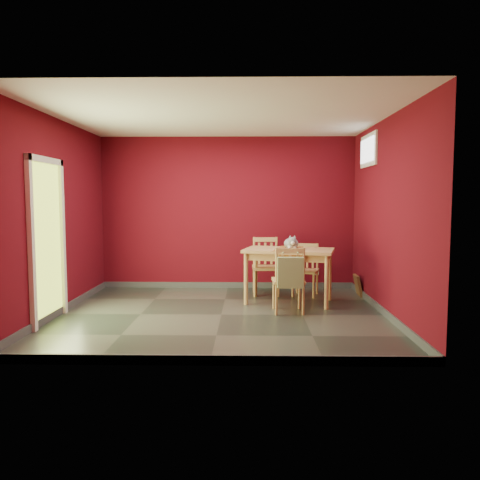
{
  "coord_description": "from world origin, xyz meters",
  "views": [
    {
      "loc": [
        0.38,
        -6.36,
        1.59
      ],
      "look_at": [
        0.25,
        0.45,
        1.0
      ],
      "focal_mm": 35.0,
      "sensor_mm": 36.0,
      "label": 1
    }
  ],
  "objects_px": {
    "chair_near": "(289,279)",
    "picture_frame": "(358,285)",
    "tote_bag": "(291,272)",
    "chair_far_left": "(266,265)",
    "chair_far_right": "(306,269)",
    "cat": "(291,241)",
    "dining_table": "(289,256)"
  },
  "relations": [
    {
      "from": "dining_table",
      "to": "cat",
      "type": "xyz_separation_m",
      "value": [
        0.03,
        0.01,
        0.22
      ]
    },
    {
      "from": "cat",
      "to": "dining_table",
      "type": "bearing_deg",
      "value": -153.84
    },
    {
      "from": "cat",
      "to": "chair_near",
      "type": "bearing_deg",
      "value": -87.3
    },
    {
      "from": "cat",
      "to": "picture_frame",
      "type": "relative_size",
      "value": 1.33
    },
    {
      "from": "dining_table",
      "to": "cat",
      "type": "relative_size",
      "value": 3.2
    },
    {
      "from": "chair_far_right",
      "to": "picture_frame",
      "type": "relative_size",
      "value": 2.46
    },
    {
      "from": "tote_bag",
      "to": "chair_far_left",
      "type": "bearing_deg",
      "value": 100.44
    },
    {
      "from": "chair_far_right",
      "to": "chair_near",
      "type": "bearing_deg",
      "value": -107.54
    },
    {
      "from": "dining_table",
      "to": "picture_frame",
      "type": "xyz_separation_m",
      "value": [
        1.19,
        0.54,
        -0.56
      ]
    },
    {
      "from": "chair_far_left",
      "to": "picture_frame",
      "type": "bearing_deg",
      "value": -3.97
    },
    {
      "from": "chair_near",
      "to": "cat",
      "type": "relative_size",
      "value": 2.02
    },
    {
      "from": "chair_far_left",
      "to": "picture_frame",
      "type": "distance_m",
      "value": 1.56
    },
    {
      "from": "chair_far_left",
      "to": "cat",
      "type": "bearing_deg",
      "value": -59.96
    },
    {
      "from": "chair_far_left",
      "to": "tote_bag",
      "type": "relative_size",
      "value": 1.96
    },
    {
      "from": "tote_bag",
      "to": "picture_frame",
      "type": "height_order",
      "value": "tote_bag"
    },
    {
      "from": "picture_frame",
      "to": "chair_far_left",
      "type": "bearing_deg",
      "value": 176.03
    },
    {
      "from": "chair_near",
      "to": "picture_frame",
      "type": "relative_size",
      "value": 2.68
    },
    {
      "from": "cat",
      "to": "picture_frame",
      "type": "distance_m",
      "value": 1.49
    },
    {
      "from": "tote_bag",
      "to": "picture_frame",
      "type": "bearing_deg",
      "value": 48.64
    },
    {
      "from": "chair_far_left",
      "to": "chair_near",
      "type": "relative_size",
      "value": 1.02
    },
    {
      "from": "chair_near",
      "to": "picture_frame",
      "type": "distance_m",
      "value": 1.75
    },
    {
      "from": "dining_table",
      "to": "tote_bag",
      "type": "distance_m",
      "value": 0.89
    },
    {
      "from": "tote_bag",
      "to": "cat",
      "type": "bearing_deg",
      "value": 84.48
    },
    {
      "from": "chair_far_right",
      "to": "chair_near",
      "type": "relative_size",
      "value": 0.92
    },
    {
      "from": "chair_near",
      "to": "tote_bag",
      "type": "distance_m",
      "value": 0.26
    },
    {
      "from": "dining_table",
      "to": "chair_far_left",
      "type": "height_order",
      "value": "chair_far_left"
    },
    {
      "from": "chair_far_right",
      "to": "chair_near",
      "type": "height_order",
      "value": "chair_near"
    },
    {
      "from": "chair_far_right",
      "to": "tote_bag",
      "type": "bearing_deg",
      "value": -104.77
    },
    {
      "from": "chair_far_left",
      "to": "cat",
      "type": "xyz_separation_m",
      "value": [
        0.37,
        -0.63,
        0.46
      ]
    },
    {
      "from": "chair_far_left",
      "to": "picture_frame",
      "type": "xyz_separation_m",
      "value": [
        1.52,
        -0.11,
        -0.31
      ]
    },
    {
      "from": "chair_far_left",
      "to": "chair_near",
      "type": "distance_m",
      "value": 1.33
    },
    {
      "from": "tote_bag",
      "to": "cat",
      "type": "xyz_separation_m",
      "value": [
        0.09,
        0.89,
        0.34
      ]
    }
  ]
}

